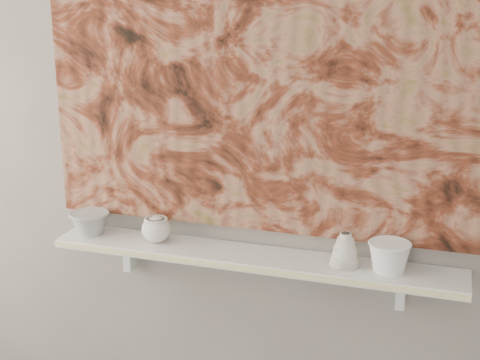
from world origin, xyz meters
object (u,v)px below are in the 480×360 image
at_px(shelf, 252,258).
at_px(bowl_white, 389,256).
at_px(painting, 260,68).
at_px(bowl_grey, 90,223).
at_px(cup_cream, 156,229).
at_px(bell_vessel, 345,249).

xyz_separation_m(shelf, bowl_white, (0.45, 0.00, 0.06)).
bearing_deg(painting, bowl_grey, -172.50).
bearing_deg(bowl_white, painting, 169.86).
bearing_deg(shelf, bowl_grey, 180.00).
xyz_separation_m(shelf, cup_cream, (-0.35, 0.00, 0.06)).
height_order(bell_vessel, bowl_white, bell_vessel).
relative_size(shelf, bowl_white, 10.42).
height_order(shelf, bell_vessel, bell_vessel).
distance_m(shelf, bell_vessel, 0.32).
distance_m(bowl_grey, bowl_white, 1.06).
bearing_deg(painting, shelf, -90.00).
relative_size(painting, bell_vessel, 13.60).
relative_size(shelf, cup_cream, 13.83).
relative_size(painting, bowl_grey, 10.29).
bearing_deg(bowl_white, cup_cream, 180.00).
distance_m(painting, bowl_grey, 0.84).
bearing_deg(bowl_grey, painting, 7.50).
xyz_separation_m(bell_vessel, bowl_white, (0.14, 0.00, -0.01)).
distance_m(painting, cup_cream, 0.67).
relative_size(painting, cup_cream, 14.82).
bearing_deg(bell_vessel, bowl_grey, 180.00).
bearing_deg(bell_vessel, painting, 165.49).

